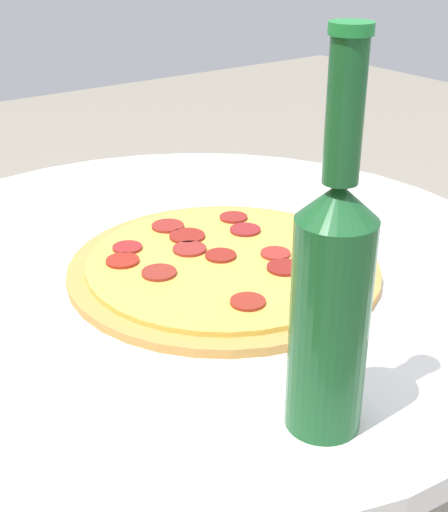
# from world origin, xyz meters

# --- Properties ---
(table) EXTENTS (0.83, 0.83, 0.76)m
(table) POSITION_xyz_m (0.00, 0.00, 0.56)
(table) COLOR white
(table) RESTS_ON ground_plane
(pizza) EXTENTS (0.35, 0.35, 0.02)m
(pizza) POSITION_xyz_m (-0.05, -0.02, 0.77)
(pizza) COLOR #C68E47
(pizza) RESTS_ON table
(beer_bottle) EXTENTS (0.06, 0.06, 0.31)m
(beer_bottle) POSITION_xyz_m (-0.31, 0.07, 0.87)
(beer_bottle) COLOR #195628
(beer_bottle) RESTS_ON table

